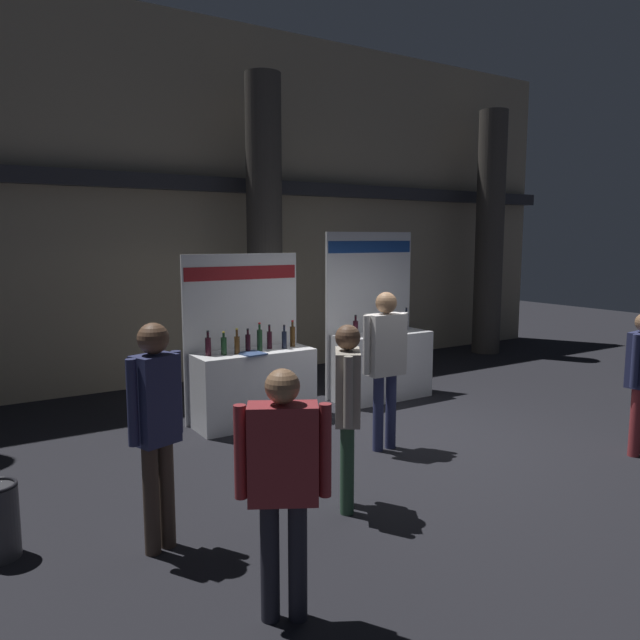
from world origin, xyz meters
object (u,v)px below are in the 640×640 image
Objects in this scene: exhibitor_booth_0 at (253,380)px; visitor_0 at (156,418)px; exhibitor_booth_1 at (380,358)px; visitor_1 at (347,400)px; visitor_6 at (283,473)px; visitor_7 at (385,355)px.

exhibitor_booth_0 reaches higher than visitor_0.
visitor_0 is at bearing -128.65° from exhibitor_booth_0.
visitor_1 is (-2.66, -2.93, 0.39)m from exhibitor_booth_1.
exhibitor_booth_1 is at bearing 13.83° from visitor_0.
exhibitor_booth_0 is at bearing -177.45° from exhibitor_booth_1.
visitor_6 is (-1.71, -3.93, 0.40)m from exhibitor_booth_0.
exhibitor_booth_0 is at bearing 95.69° from visitor_6.
exhibitor_booth_1 reaches higher than exhibitor_booth_0.
exhibitor_booth_0 reaches higher than visitor_1.
visitor_0 is 1.68m from visitor_1.
visitor_0 is at bearing 136.23° from visitor_6.
visitor_0 is 0.98× the size of visitor_7.
visitor_0 is 1.07× the size of visitor_1.
visitor_0 is 1.36m from visitor_6.
exhibitor_booth_1 reaches higher than visitor_7.
visitor_7 is at bearing -126.67° from exhibitor_booth_1.
visitor_6 is (0.40, -1.30, -0.09)m from visitor_0.
visitor_6 is 3.35m from visitor_7.
exhibitor_booth_0 reaches higher than visitor_7.
visitor_6 is at bearing -15.15° from visitor_1.
visitor_1 is (1.66, -0.19, -0.06)m from visitor_0.
visitor_6 is at bearing -113.50° from exhibitor_booth_0.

